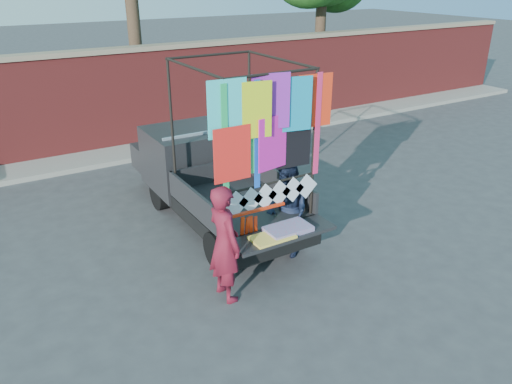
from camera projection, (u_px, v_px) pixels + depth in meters
ground at (257, 266)px, 8.05m from camera, size 90.00×90.00×0.00m
brick_wall at (118, 99)px, 12.99m from camera, size 30.00×0.45×2.61m
curb at (132, 152)px, 12.96m from camera, size 30.00×1.20×0.12m
pickup_truck at (204, 174)px, 9.61m from camera, size 1.96×4.93×3.10m
woman at (225, 244)px, 6.97m from camera, size 0.45×0.66×1.75m
man at (287, 209)px, 8.10m from camera, size 0.66×0.82×1.63m
streamer_bundle at (253, 223)px, 7.45m from camera, size 0.92×0.06×0.64m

